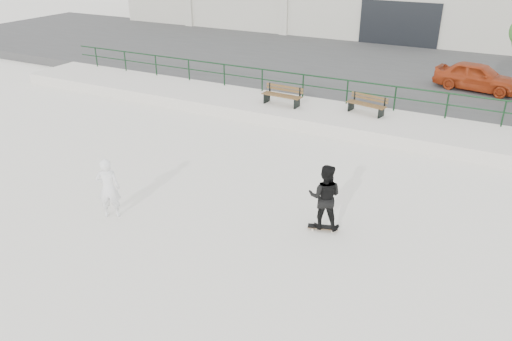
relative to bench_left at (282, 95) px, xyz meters
The scene contains 10 objects.
ground 9.56m from the bench_left, 81.86° to the right, with size 120.00×120.00×0.00m, color silver.
ledge 1.49m from the bench_left, ahead, with size 30.00×3.00×0.50m, color beige.
parking_strip 8.71m from the bench_left, 81.08° to the left, with size 60.00×14.00×0.50m, color #3B3B3B.
railing 1.96m from the bench_left, 45.66° to the left, with size 28.00×0.06×1.03m.
bench_left is the anchor object (origin of this frame).
bench_right 3.50m from the bench_left, ahead, with size 1.66×0.79×0.74m.
red_car 9.20m from the bench_left, 40.94° to the left, with size 1.50×3.73×1.27m, color #9F3313.
skateboard 9.07m from the bench_left, 58.28° to the right, with size 0.80×0.43×0.09m.
standing_skater 9.03m from the bench_left, 58.28° to the right, with size 0.86×0.67×1.76m, color black.
seated_skater 9.72m from the bench_left, 93.71° to the right, with size 0.62×0.41×1.71m, color white.
Camera 1 is at (7.01, -8.92, 7.02)m, focal length 35.00 mm.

